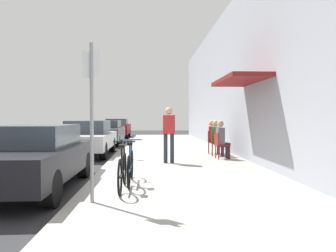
# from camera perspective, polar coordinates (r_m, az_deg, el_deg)

# --- Properties ---
(ground_plane) EXTENTS (60.00, 60.00, 0.00)m
(ground_plane) POSITION_cam_1_polar(r_m,az_deg,el_deg) (8.48, -12.42, -8.78)
(ground_plane) COLOR #2D2D30
(sidewalk_slab) EXTENTS (4.50, 32.00, 0.12)m
(sidewalk_slab) POSITION_cam_1_polar(r_m,az_deg,el_deg) (10.37, 1.84, -6.53)
(sidewalk_slab) COLOR #9E9B93
(sidewalk_slab) RESTS_ON ground_plane
(building_facade) EXTENTS (1.40, 32.00, 6.04)m
(building_facade) POSITION_cam_1_polar(r_m,az_deg,el_deg) (10.85, 14.74, 9.43)
(building_facade) COLOR #999EA8
(building_facade) RESTS_ON ground_plane
(parked_car_0) EXTENTS (1.80, 4.40, 1.35)m
(parked_car_0) POSITION_cam_1_polar(r_m,az_deg,el_deg) (7.37, -22.64, -4.85)
(parked_car_0) COLOR black
(parked_car_0) RESTS_ON ground_plane
(parked_car_1) EXTENTS (1.80, 4.40, 1.38)m
(parked_car_1) POSITION_cam_1_polar(r_m,az_deg,el_deg) (13.27, -13.82, -1.98)
(parked_car_1) COLOR #B7B7BC
(parked_car_1) RESTS_ON ground_plane
(parked_car_2) EXTENTS (1.80, 4.40, 1.36)m
(parked_car_2) POSITION_cam_1_polar(r_m,az_deg,el_deg) (18.44, -10.83, -1.00)
(parked_car_2) COLOR #47514C
(parked_car_2) RESTS_ON ground_plane
(parked_car_3) EXTENTS (1.80, 4.40, 1.42)m
(parked_car_3) POSITION_cam_1_polar(r_m,az_deg,el_deg) (24.61, -8.91, -0.31)
(parked_car_3) COLOR maroon
(parked_car_3) RESTS_ON ground_plane
(parking_meter) EXTENTS (0.12, 0.10, 1.32)m
(parking_meter) POSITION_cam_1_polar(r_m,az_deg,el_deg) (11.12, -7.82, -1.72)
(parking_meter) COLOR slate
(parking_meter) RESTS_ON sidewalk_slab
(street_sign) EXTENTS (0.32, 0.06, 2.60)m
(street_sign) POSITION_cam_1_polar(r_m,az_deg,el_deg) (5.44, -13.22, 2.86)
(street_sign) COLOR gray
(street_sign) RESTS_ON sidewalk_slab
(bicycle_0) EXTENTS (0.46, 1.71, 0.90)m
(bicycle_0) POSITION_cam_1_polar(r_m,az_deg,el_deg) (6.92, -6.61, -7.05)
(bicycle_0) COLOR black
(bicycle_0) RESTS_ON sidewalk_slab
(bicycle_1) EXTENTS (0.46, 1.71, 0.90)m
(bicycle_1) POSITION_cam_1_polar(r_m,az_deg,el_deg) (6.36, -7.99, -7.81)
(bicycle_1) COLOR black
(bicycle_1) RESTS_ON sidewalk_slab
(cafe_chair_0) EXTENTS (0.47, 0.47, 0.87)m
(cafe_chair_0) POSITION_cam_1_polar(r_m,az_deg,el_deg) (11.11, 9.15, -3.09)
(cafe_chair_0) COLOR maroon
(cafe_chair_0) RESTS_ON sidewalk_slab
(seated_patron_0) EXTENTS (0.44, 0.38, 1.29)m
(seated_patron_0) POSITION_cam_1_polar(r_m,az_deg,el_deg) (11.11, 9.45, -2.10)
(seated_patron_0) COLOR #232838
(seated_patron_0) RESTS_ON sidewalk_slab
(cafe_chair_1) EXTENTS (0.51, 0.51, 0.87)m
(cafe_chair_1) POSITION_cam_1_polar(r_m,az_deg,el_deg) (11.93, 8.28, -2.77)
(cafe_chair_1) COLOR maroon
(cafe_chair_1) RESTS_ON sidewalk_slab
(seated_patron_1) EXTENTS (0.47, 0.41, 1.29)m
(seated_patron_1) POSITION_cam_1_polar(r_m,az_deg,el_deg) (11.92, 8.57, -1.85)
(seated_patron_1) COLOR #232838
(seated_patron_1) RESTS_ON sidewalk_slab
(cafe_chair_2) EXTENTS (0.50, 0.50, 0.87)m
(cafe_chair_2) POSITION_cam_1_polar(r_m,az_deg,el_deg) (12.62, 7.64, -2.54)
(cafe_chair_2) COLOR maroon
(cafe_chair_2) RESTS_ON sidewalk_slab
(seated_patron_2) EXTENTS (0.47, 0.41, 1.29)m
(seated_patron_2) POSITION_cam_1_polar(r_m,az_deg,el_deg) (12.61, 7.91, -1.67)
(seated_patron_2) COLOR #232838
(seated_patron_2) RESTS_ON sidewalk_slab
(pedestrian_standing) EXTENTS (0.36, 0.22, 1.70)m
(pedestrian_standing) POSITION_cam_1_polar(r_m,az_deg,el_deg) (9.88, 0.15, -0.75)
(pedestrian_standing) COLOR #232838
(pedestrian_standing) RESTS_ON sidewalk_slab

